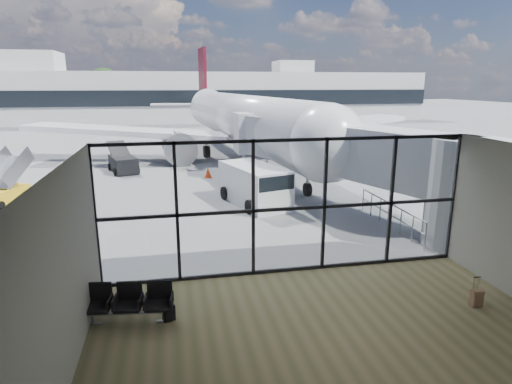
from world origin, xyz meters
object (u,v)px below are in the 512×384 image
object	(u,v)px
backpack	(169,313)
airliner	(238,118)
seating_row	(129,300)
mobile_stairs	(2,193)
suitcase	(477,298)
service_van	(255,185)
belt_loader	(123,163)

from	to	relation	value
backpack	airliner	size ratio (longest dim) A/B	0.01
seating_row	mobile_stairs	size ratio (longest dim) A/B	0.66
suitcase	airliner	xyz separation A→B (m)	(-2.27, 28.34, 2.93)
service_van	belt_loader	size ratio (longest dim) A/B	1.13
backpack	belt_loader	size ratio (longest dim) A/B	0.11
mobile_stairs	belt_loader	bearing A→B (deg)	75.53
seating_row	airliner	bearing A→B (deg)	82.18
seating_row	service_van	bearing A→B (deg)	69.38
suitcase	airliner	distance (m)	28.58
service_van	belt_loader	xyz separation A→B (m)	(-7.62, 10.33, -0.39)
mobile_stairs	backpack	bearing A→B (deg)	-35.87
service_van	mobile_stairs	distance (m)	13.42
suitcase	mobile_stairs	distance (m)	22.50
backpack	service_van	world-z (taller)	service_van
suitcase	backpack	bearing A→B (deg)	176.25
suitcase	airliner	bearing A→B (deg)	97.32
mobile_stairs	service_van	bearing A→B (deg)	9.37
suitcase	airliner	world-z (taller)	airliner
airliner	belt_loader	world-z (taller)	airliner
seating_row	belt_loader	xyz separation A→B (m)	(-2.10, 20.78, 0.08)
seating_row	airliner	xyz separation A→B (m)	(7.31, 27.12, 2.62)
seating_row	airliner	size ratio (longest dim) A/B	0.06
suitcase	seating_row	bearing A→B (deg)	175.47
airliner	service_van	xyz separation A→B (m)	(-1.78, -16.67, -2.15)
seating_row	mobile_stairs	world-z (taller)	mobile_stairs
suitcase	service_van	size ratio (longest dim) A/B	0.17
service_van	mobile_stairs	bearing A→B (deg)	151.42
seating_row	belt_loader	size ratio (longest dim) A/B	0.52
belt_loader	backpack	bearing A→B (deg)	-98.22
seating_row	backpack	distance (m)	1.11
airliner	backpack	bearing A→B (deg)	-108.21
airliner	belt_loader	xyz separation A→B (m)	(-9.41, -6.34, -2.54)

